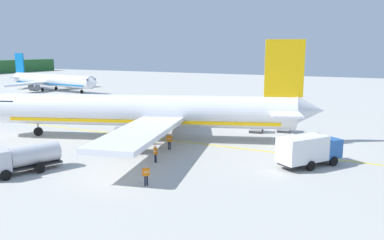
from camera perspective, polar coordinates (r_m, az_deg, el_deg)
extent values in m
cube|color=#B7B5AD|center=(70.27, -24.59, 0.60)|extent=(240.00, 320.00, 0.20)
cylinder|color=white|center=(46.56, -7.27, 1.41)|extent=(15.51, 35.23, 3.80)
cone|color=white|center=(45.87, 17.21, 1.40)|extent=(4.11, 4.09, 3.23)
cube|color=#192333|center=(53.19, -25.38, 2.54)|extent=(3.84, 3.33, 0.60)
cube|color=white|center=(37.48, -7.66, -1.81)|extent=(16.68, 8.36, 0.50)
cylinder|color=slate|center=(40.79, -9.12, -2.58)|extent=(3.14, 3.75, 2.20)
cube|color=white|center=(55.09, -2.94, 2.17)|extent=(16.51, 11.19, 0.50)
cylinder|color=slate|center=(52.97, -5.34, 0.49)|extent=(3.14, 3.75, 2.20)
cube|color=#F2B20C|center=(44.95, 13.61, 7.49)|extent=(1.80, 4.27, 6.50)
cube|color=white|center=(45.41, 13.36, 1.50)|extent=(10.87, 6.46, 0.24)
cube|color=#F2B20C|center=(46.73, -7.25, 0.15)|extent=(14.14, 31.77, 0.36)
cylinder|color=black|center=(52.10, -21.96, -1.60)|extent=(0.69, 1.15, 1.10)
cylinder|color=gray|center=(51.95, -22.02, -0.74)|extent=(0.20, 0.20, 0.50)
cylinder|color=black|center=(44.30, -6.12, -2.91)|extent=(0.69, 1.15, 1.10)
cylinder|color=gray|center=(44.12, -6.14, -1.90)|extent=(0.20, 0.20, 0.50)
cylinder|color=black|center=(49.25, -4.77, -1.53)|extent=(0.69, 1.15, 1.10)
cylinder|color=gray|center=(49.10, -4.78, -0.62)|extent=(0.20, 0.20, 0.50)
cylinder|color=silver|center=(108.05, -20.19, 5.62)|extent=(6.57, 30.00, 3.15)
cone|color=silver|center=(95.87, -14.40, 5.41)|extent=(3.20, 2.32, 2.99)
cone|color=silver|center=(121.36, -24.87, 5.91)|extent=(2.97, 2.94, 2.68)
cube|color=#192333|center=(97.15, -15.16, 5.85)|extent=(2.89, 2.28, 0.50)
cube|color=silver|center=(114.07, -17.64, 5.71)|extent=(13.81, 6.78, 0.41)
cylinder|color=slate|center=(111.56, -18.02, 5.08)|extent=(2.12, 2.85, 1.82)
cube|color=silver|center=(105.10, -24.01, 4.94)|extent=(13.30, 4.12, 0.41)
cylinder|color=slate|center=(105.21, -22.49, 4.51)|extent=(2.12, 2.85, 1.82)
cube|color=#0C66B2|center=(119.02, -24.34, 7.79)|extent=(0.72, 3.66, 5.39)
cube|color=silver|center=(119.20, -24.20, 5.90)|extent=(8.87, 3.63, 0.20)
cube|color=#0C66B2|center=(108.11, -20.16, 5.17)|extent=(6.07, 27.02, 0.30)
cylinder|color=black|center=(99.48, -16.14, 4.08)|extent=(0.39, 0.94, 0.91)
cylinder|color=gray|center=(99.42, -16.16, 4.46)|extent=(0.17, 0.17, 0.41)
cylinder|color=black|center=(110.54, -19.61, 4.48)|extent=(0.39, 0.94, 0.91)
cylinder|color=gray|center=(110.48, -19.63, 4.82)|extent=(0.17, 0.17, 0.41)
cylinder|color=black|center=(107.98, -21.42, 4.24)|extent=(0.39, 0.94, 0.91)
cylinder|color=gray|center=(107.92, -21.44, 4.59)|extent=(0.17, 0.17, 0.41)
cylinder|color=silver|center=(37.20, -22.46, -4.73)|extent=(4.64, 3.27, 1.80)
cube|color=#262628|center=(37.19, -23.66, -6.40)|extent=(6.42, 3.78, 0.16)
cylinder|color=black|center=(35.67, -26.08, -7.40)|extent=(0.94, 0.60, 0.90)
cylinder|color=black|center=(36.48, -21.76, -6.69)|extent=(0.94, 0.60, 0.90)
cylinder|color=black|center=(38.48, -22.91, -5.90)|extent=(0.94, 0.60, 0.90)
cube|color=#2659A5|center=(38.99, 19.54, -3.87)|extent=(2.74, 2.83, 1.80)
cube|color=#192333|center=(39.53, 20.40, -3.19)|extent=(1.13, 1.56, 0.94)
cube|color=white|center=(36.63, 16.18, -4.16)|extent=(5.07, 4.47, 2.31)
cube|color=#262628|center=(37.57, 17.07, -5.80)|extent=(6.16, 4.97, 0.16)
cylinder|color=black|center=(39.74, 17.98, -5.08)|extent=(0.90, 0.75, 0.90)
cylinder|color=black|center=(38.34, 20.37, -5.78)|extent=(0.90, 0.75, 0.90)
cylinder|color=black|center=(37.72, 14.90, -5.74)|extent=(0.90, 0.75, 0.90)
cylinder|color=black|center=(36.24, 17.31, -6.52)|extent=(0.90, 0.75, 0.90)
cube|color=#333338|center=(52.12, 13.50, -1.58)|extent=(1.93, 1.93, 0.30)
cube|color=silver|center=(51.93, 13.55, -0.52)|extent=(1.70, 1.70, 1.66)
cube|color=silver|center=(51.79, 14.15, 0.19)|extent=(1.57, 0.86, 0.55)
cube|color=#333338|center=(51.12, 9.56, -1.66)|extent=(1.93, 1.93, 0.30)
cube|color=silver|center=(50.95, 9.59, -0.69)|extent=(1.70, 1.70, 1.47)
cube|color=silver|center=(50.77, 10.19, -0.08)|extent=(1.59, 0.84, 0.55)
cylinder|color=#191E33|center=(31.18, -6.70, -8.96)|extent=(0.14, 0.14, 0.82)
cylinder|color=#191E33|center=(31.14, -7.03, -8.99)|extent=(0.14, 0.14, 0.82)
cube|color=orange|center=(30.93, -6.89, -7.72)|extent=(0.47, 0.46, 0.61)
cube|color=silver|center=(30.92, -6.89, -7.67)|extent=(0.49, 0.48, 0.06)
sphere|color=tan|center=(30.80, -6.91, -6.99)|extent=(0.22, 0.22, 0.22)
cylinder|color=orange|center=(30.98, -6.41, -7.62)|extent=(0.09, 0.09, 0.58)
cylinder|color=orange|center=(30.86, -7.39, -7.72)|extent=(0.09, 0.09, 0.58)
cylinder|color=#191E33|center=(37.15, -5.39, -5.74)|extent=(0.14, 0.14, 0.81)
cylinder|color=#191E33|center=(37.30, -5.53, -5.68)|extent=(0.14, 0.14, 0.81)
cube|color=orange|center=(37.04, -5.48, -4.66)|extent=(0.40, 0.49, 0.61)
cube|color=silver|center=(37.03, -5.48, -4.61)|extent=(0.42, 0.51, 0.06)
sphere|color=tan|center=(36.93, -5.49, -4.04)|extent=(0.22, 0.22, 0.22)
cylinder|color=orange|center=(36.80, -5.27, -4.70)|extent=(0.09, 0.09, 0.58)
cylinder|color=orange|center=(37.25, -5.69, -4.52)|extent=(0.09, 0.09, 0.58)
cylinder|color=#191E33|center=(41.79, -3.52, -3.84)|extent=(0.14, 0.14, 0.89)
cylinder|color=#191E33|center=(41.76, -3.27, -3.84)|extent=(0.14, 0.14, 0.89)
cube|color=orange|center=(41.59, -3.41, -2.81)|extent=(0.35, 0.49, 0.66)
cube|color=silver|center=(41.58, -3.41, -2.76)|extent=(0.36, 0.50, 0.06)
sphere|color=tan|center=(41.49, -3.41, -2.20)|extent=(0.24, 0.24, 0.24)
cylinder|color=orange|center=(41.63, -3.77, -2.75)|extent=(0.09, 0.09, 0.63)
cylinder|color=orange|center=(41.53, -3.04, -2.77)|extent=(0.09, 0.09, 0.63)
cube|color=yellow|center=(45.36, -1.37, -3.25)|extent=(0.30, 60.00, 0.01)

